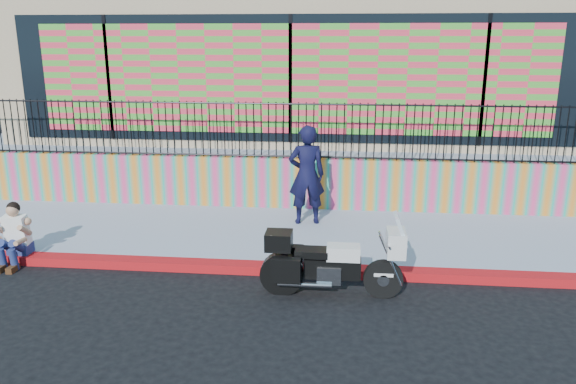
# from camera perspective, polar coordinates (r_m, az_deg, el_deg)

# --- Properties ---
(ground) EXTENTS (90.00, 90.00, 0.00)m
(ground) POSITION_cam_1_polar(r_m,az_deg,el_deg) (9.38, -2.24, -8.17)
(ground) COLOR black
(ground) RESTS_ON ground
(red_curb) EXTENTS (16.00, 0.30, 0.15)m
(red_curb) POSITION_cam_1_polar(r_m,az_deg,el_deg) (9.35, -2.25, -7.75)
(red_curb) COLOR #AB120C
(red_curb) RESTS_ON ground
(sidewalk) EXTENTS (16.00, 3.00, 0.15)m
(sidewalk) POSITION_cam_1_polar(r_m,az_deg,el_deg) (10.88, -1.04, -4.35)
(sidewalk) COLOR #949BB1
(sidewalk) RESTS_ON ground
(mural_wall) EXTENTS (16.00, 0.20, 1.10)m
(mural_wall) POSITION_cam_1_polar(r_m,az_deg,el_deg) (12.21, -0.16, 0.94)
(mural_wall) COLOR #E13B76
(mural_wall) RESTS_ON sidewalk
(metal_fence) EXTENTS (15.80, 0.04, 1.20)m
(metal_fence) POSITION_cam_1_polar(r_m,az_deg,el_deg) (11.98, -0.17, 6.28)
(metal_fence) COLOR black
(metal_fence) RESTS_ON mural_wall
(elevated_platform) EXTENTS (16.00, 10.00, 1.25)m
(elevated_platform) POSITION_cam_1_polar(r_m,az_deg,el_deg) (17.19, 1.61, 4.93)
(elevated_platform) COLOR #949BB1
(elevated_platform) RESTS_ON ground
(storefront_building) EXTENTS (14.00, 8.06, 4.00)m
(storefront_building) POSITION_cam_1_polar(r_m,az_deg,el_deg) (16.70, 1.62, 13.68)
(storefront_building) COLOR tan
(storefront_building) RESTS_ON elevated_platform
(police_motorcycle) EXTENTS (2.10, 0.69, 1.31)m
(police_motorcycle) POSITION_cam_1_polar(r_m,az_deg,el_deg) (8.42, 4.25, -7.01)
(police_motorcycle) COLOR black
(police_motorcycle) RESTS_ON ground
(police_officer) EXTENTS (0.80, 0.60, 1.98)m
(police_officer) POSITION_cam_1_polar(r_m,az_deg,el_deg) (11.07, 1.91, 1.75)
(police_officer) COLOR black
(police_officer) RESTS_ON sidewalk
(seated_man) EXTENTS (0.54, 0.71, 1.06)m
(seated_man) POSITION_cam_1_polar(r_m,az_deg,el_deg) (10.57, -26.18, -4.45)
(seated_man) COLOR navy
(seated_man) RESTS_ON ground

